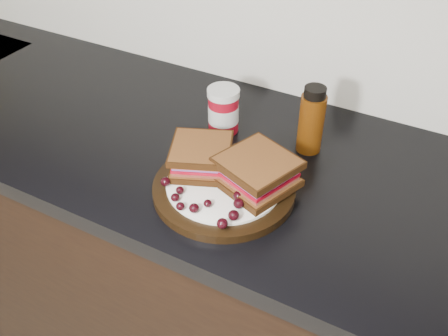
{
  "coord_description": "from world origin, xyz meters",
  "views": [
    {
      "loc": [
        0.38,
        0.94,
        1.55
      ],
      "look_at": [
        0.03,
        1.59,
        0.96
      ],
      "focal_mm": 40.0,
      "sensor_mm": 36.0,
      "label": 1
    }
  ],
  "objects_px": {
    "sandwich_left": "(201,157)",
    "condiment_jar": "(223,110)",
    "plate": "(224,188)",
    "oil_bottle": "(312,119)"
  },
  "relations": [
    {
      "from": "plate",
      "to": "sandwich_left",
      "type": "bearing_deg",
      "value": 161.93
    },
    {
      "from": "sandwich_left",
      "to": "oil_bottle",
      "type": "xyz_separation_m",
      "value": [
        0.16,
        0.19,
        0.02
      ]
    },
    {
      "from": "condiment_jar",
      "to": "oil_bottle",
      "type": "bearing_deg",
      "value": 6.82
    },
    {
      "from": "plate",
      "to": "oil_bottle",
      "type": "distance_m",
      "value": 0.24
    },
    {
      "from": "plate",
      "to": "oil_bottle",
      "type": "bearing_deg",
      "value": 66.07
    },
    {
      "from": "plate",
      "to": "oil_bottle",
      "type": "relative_size",
      "value": 1.84
    },
    {
      "from": "plate",
      "to": "condiment_jar",
      "type": "xyz_separation_m",
      "value": [
        -0.1,
        0.19,
        0.04
      ]
    },
    {
      "from": "oil_bottle",
      "to": "condiment_jar",
      "type": "bearing_deg",
      "value": -173.18
    },
    {
      "from": "condiment_jar",
      "to": "oil_bottle",
      "type": "height_order",
      "value": "oil_bottle"
    },
    {
      "from": "sandwich_left",
      "to": "condiment_jar",
      "type": "bearing_deg",
      "value": 81.05
    }
  ]
}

